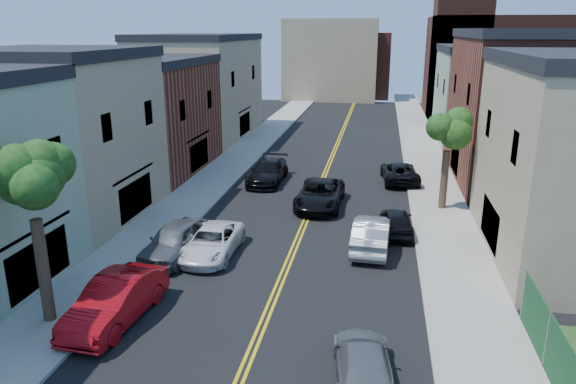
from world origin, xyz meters
The scene contains 23 objects.
sidewalk_left centered at (-7.90, 40.00, 0.07)m, with size 3.20×100.00×0.15m, color gray.
sidewalk_right centered at (7.90, 40.00, 0.07)m, with size 3.20×100.00×0.15m, color gray.
curb_left centered at (-6.15, 40.00, 0.07)m, with size 0.30×100.00×0.15m, color gray.
curb_right centered at (6.15, 40.00, 0.07)m, with size 0.30×100.00×0.15m, color gray.
bldg_left_tan_near centered at (-14.00, 25.00, 4.50)m, with size 9.00×10.00×9.00m, color #998466.
bldg_left_brick centered at (-14.00, 36.00, 4.00)m, with size 9.00×12.00×8.00m, color brown.
bldg_left_tan_far centered at (-14.00, 50.00, 4.75)m, with size 9.00×16.00×9.50m, color #998466.
bldg_right_brick centered at (14.00, 38.00, 5.00)m, with size 9.00×14.00×10.00m, color brown.
bldg_right_palegrn centered at (14.00, 52.00, 4.25)m, with size 9.00×12.00×8.50m, color gray.
church centered at (16.33, 67.07, 7.24)m, with size 16.20×14.20×22.60m.
backdrop_left centered at (-4.00, 82.00, 6.00)m, with size 14.00×8.00×12.00m, color #998466.
backdrop_center centered at (0.00, 86.00, 5.00)m, with size 10.00×8.00×10.00m, color brown.
tree_left_mid centered at (-7.88, 14.01, 6.58)m, with size 5.20×5.20×9.29m.
tree_right_far centered at (7.92, 30.01, 5.76)m, with size 4.40×4.40×8.03m.
red_sedan centered at (-5.47, 14.52, 0.86)m, with size 1.81×5.19×1.71m, color #A90B12.
white_pickup centered at (-3.80, 21.03, 0.69)m, with size 2.28×4.95×1.38m, color silver.
grey_car_left centered at (-5.50, 20.58, 0.83)m, with size 1.97×4.90×1.67m, color #55595D.
black_car_left centered at (-3.80, 34.12, 0.80)m, with size 2.25×5.53×1.60m, color black.
grey_car_right centered at (3.80, 12.48, 0.64)m, with size 1.80×4.43×1.29m, color #595D61.
black_car_right centered at (5.09, 25.54, 0.69)m, with size 1.63×4.04×1.38m, color black.
silver_car_right centered at (3.80, 23.16, 0.82)m, with size 1.73×4.97×1.64m, color #95999C.
dark_car_right_far centered at (5.50, 35.87, 0.72)m, with size 2.39×5.19×1.44m, color black.
black_suv_lane centered at (0.50, 29.35, 0.80)m, with size 2.65×5.74×1.59m, color black.
Camera 1 is at (3.94, -2.00, 10.57)m, focal length 33.36 mm.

